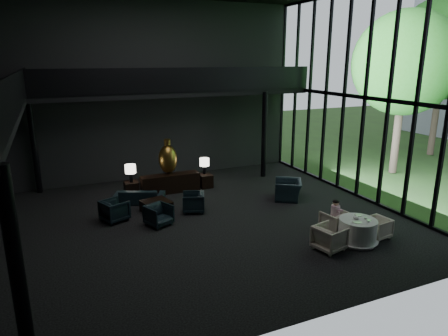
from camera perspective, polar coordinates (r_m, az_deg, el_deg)
name	(u,v)px	position (r m, az deg, el deg)	size (l,w,h in m)	color
floor	(197,222)	(13.91, -3.83, -7.75)	(14.00, 12.00, 0.02)	black
wall_back	(150,92)	(18.62, -10.47, 10.65)	(14.00, 0.04, 8.00)	black
wall_front	(304,140)	(7.56, 11.35, 3.94)	(14.00, 0.04, 8.00)	black
curtain_wall	(365,98)	(16.54, 19.50, 9.47)	(0.20, 12.00, 8.00)	black
mezzanine_back	(178,93)	(17.92, -6.55, 10.63)	(12.00, 2.00, 0.25)	black
railing_left	(17,92)	(12.11, -27.43, 9.63)	(0.06, 12.00, 1.00)	black
railing_back	(185,80)	(16.93, -5.58, 12.42)	(12.00, 0.06, 1.00)	black
column_sw	(19,287)	(7.28, -27.22, -14.87)	(0.24, 0.24, 4.00)	black
column_nw	(34,146)	(18.11, -25.50, 2.87)	(0.24, 0.24, 4.00)	black
column_ne	(264,135)	(18.77, 5.75, 4.70)	(0.24, 0.24, 4.00)	black
tree_near	(405,63)	(20.76, 24.45, 13.45)	(4.80, 4.80, 7.65)	#382D23
tree_far	(445,48)	(25.87, 29.02, 14.72)	(5.60, 5.60, 8.80)	#382D23
console	(170,183)	(16.92, -7.68, -2.18)	(2.45, 0.56, 0.78)	black
bronze_urn	(168,159)	(16.86, -8.02, 1.32)	(0.78, 0.78, 1.46)	#B48C3E
side_table_left	(132,189)	(16.74, -13.07, -2.95)	(0.56, 0.56, 0.61)	black
table_lamp_left	(130,170)	(16.47, -13.22, -0.24)	(0.44, 0.44, 0.73)	black
side_table_right	(206,181)	(17.44, -2.63, -1.86)	(0.53, 0.53, 0.58)	black
table_lamp_right	(204,163)	(17.35, -2.82, 0.76)	(0.42, 0.42, 0.70)	black
sofa	(140,194)	(15.91, -11.97, -3.70)	(1.77, 0.52, 0.69)	black
lounge_armchair_west	(115,209)	(14.38, -15.37, -5.61)	(0.86, 0.80, 0.88)	black
lounge_armchair_east	(193,201)	(14.71, -4.40, -4.74)	(0.79, 0.74, 0.82)	black
lounge_armchair_south	(159,214)	(13.70, -9.31, -6.48)	(0.78, 0.73, 0.80)	#102231
window_armchair	(288,185)	(16.13, 9.17, -2.48)	(1.29, 0.84, 1.12)	#142F3B
coffee_table	(156,206)	(14.93, -9.65, -5.43)	(0.94, 0.94, 0.42)	black
dining_table	(357,232)	(12.99, 18.49, -8.72)	(1.28, 1.28, 0.75)	white
dining_chair_north	(335,221)	(13.49, 15.59, -7.25)	(0.77, 0.72, 0.79)	beige
dining_chair_east	(377,228)	(13.55, 21.03, -7.96)	(0.63, 0.59, 0.65)	beige
dining_chair_west	(330,236)	(12.25, 14.85, -9.38)	(0.84, 0.79, 0.87)	beige
child	(336,208)	(13.51, 15.64, -5.59)	(0.28, 0.28, 0.61)	pink
plate_a	(357,222)	(12.62, 18.43, -7.32)	(0.26, 0.26, 0.02)	white
plate_b	(358,215)	(13.16, 18.61, -6.38)	(0.24, 0.24, 0.02)	white
saucer	(369,220)	(12.88, 20.04, -7.01)	(0.15, 0.15, 0.01)	white
coffee_cup	(366,218)	(12.91, 19.57, -6.73)	(0.08, 0.08, 0.06)	white
cereal_bowl	(356,218)	(12.83, 18.34, -6.75)	(0.17, 0.17, 0.09)	white
cream_pot	(369,221)	(12.69, 19.95, -7.20)	(0.06, 0.06, 0.07)	#99999E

